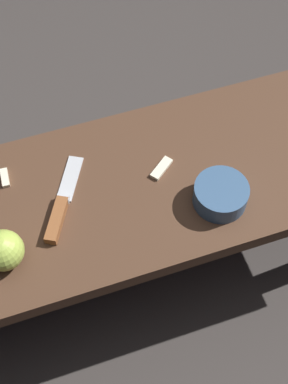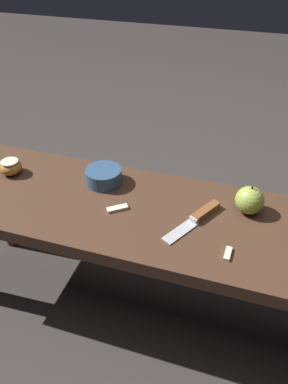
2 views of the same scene
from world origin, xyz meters
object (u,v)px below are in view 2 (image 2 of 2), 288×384
object	(u,v)px
wooden_bench	(149,227)
apple_whole	(250,200)
apple_cut	(11,167)
bowl	(104,176)
knife	(200,216)

from	to	relation	value
wooden_bench	apple_whole	size ratio (longest dim) A/B	15.58
apple_whole	apple_cut	world-z (taller)	apple_whole
apple_cut	wooden_bench	bearing A→B (deg)	-5.70
wooden_bench	bowl	world-z (taller)	bowl
apple_cut	bowl	distance (m)	0.31
apple_cut	bowl	xyz separation A→B (m)	(0.30, 0.04, -0.00)
apple_whole	bowl	xyz separation A→B (m)	(-0.44, 0.01, -0.02)
bowl	knife	bearing A→B (deg)	-14.07
knife	apple_cut	bearing A→B (deg)	-64.88
knife	apple_cut	xyz separation A→B (m)	(-0.62, 0.04, 0.02)
knife	bowl	world-z (taller)	bowl
wooden_bench	apple_cut	size ratio (longest dim) A/B	19.66
wooden_bench	apple_cut	xyz separation A→B (m)	(-0.48, 0.05, 0.08)
apple_whole	bowl	bearing A→B (deg)	178.98
apple_whole	bowl	size ratio (longest dim) A/B	0.80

